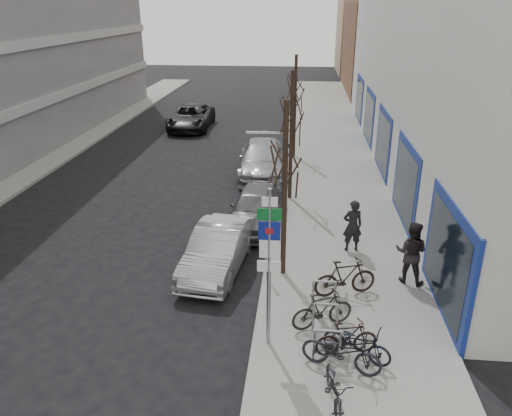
% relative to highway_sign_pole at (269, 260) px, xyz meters
% --- Properties ---
extents(ground, '(120.00, 120.00, 0.00)m').
position_rel_highway_sign_pole_xyz_m(ground, '(-2.40, 0.01, -2.46)').
color(ground, black).
rests_on(ground, ground).
extents(sidewalk_east, '(5.00, 70.00, 0.15)m').
position_rel_highway_sign_pole_xyz_m(sidewalk_east, '(2.10, 10.01, -2.38)').
color(sidewalk_east, slate).
rests_on(sidewalk_east, ground).
extents(brick_building_far, '(12.00, 14.00, 8.00)m').
position_rel_highway_sign_pole_xyz_m(brick_building_far, '(10.60, 40.01, 1.54)').
color(brick_building_far, brown).
rests_on(brick_building_far, ground).
extents(tan_building_far, '(13.00, 12.00, 9.00)m').
position_rel_highway_sign_pole_xyz_m(tan_building_far, '(11.10, 55.01, 2.04)').
color(tan_building_far, '#937A5B').
rests_on(tan_building_far, ground).
extents(highway_sign_pole, '(0.55, 0.10, 4.20)m').
position_rel_highway_sign_pole_xyz_m(highway_sign_pole, '(0.00, 0.00, 0.00)').
color(highway_sign_pole, gray).
rests_on(highway_sign_pole, ground).
extents(bike_rack, '(0.66, 2.26, 0.83)m').
position_rel_highway_sign_pole_xyz_m(bike_rack, '(1.40, 0.61, -1.80)').
color(bike_rack, gray).
rests_on(bike_rack, sidewalk_east).
extents(tree_near, '(1.80, 1.80, 5.50)m').
position_rel_highway_sign_pole_xyz_m(tree_near, '(0.20, 3.51, 1.65)').
color(tree_near, black).
rests_on(tree_near, ground).
extents(tree_mid, '(1.80, 1.80, 5.50)m').
position_rel_highway_sign_pole_xyz_m(tree_mid, '(0.20, 10.01, 1.65)').
color(tree_mid, black).
rests_on(tree_mid, ground).
extents(tree_far, '(1.80, 1.80, 5.50)m').
position_rel_highway_sign_pole_xyz_m(tree_far, '(0.20, 16.51, 1.65)').
color(tree_far, black).
rests_on(tree_far, ground).
extents(meter_front, '(0.10, 0.08, 1.27)m').
position_rel_highway_sign_pole_xyz_m(meter_front, '(-0.25, 3.01, -1.54)').
color(meter_front, gray).
rests_on(meter_front, sidewalk_east).
extents(meter_mid, '(0.10, 0.08, 1.27)m').
position_rel_highway_sign_pole_xyz_m(meter_mid, '(-0.25, 8.51, -1.54)').
color(meter_mid, gray).
rests_on(meter_mid, sidewalk_east).
extents(meter_back, '(0.10, 0.08, 1.27)m').
position_rel_highway_sign_pole_xyz_m(meter_back, '(-0.25, 14.01, -1.54)').
color(meter_back, gray).
rests_on(meter_back, sidewalk_east).
extents(bike_near_left, '(0.69, 1.65, 0.98)m').
position_rel_highway_sign_pole_xyz_m(bike_near_left, '(1.51, -1.92, -1.82)').
color(bike_near_left, black).
rests_on(bike_near_left, sidewalk_east).
extents(bike_near_right, '(1.61, 0.82, 0.94)m').
position_rel_highway_sign_pole_xyz_m(bike_near_right, '(1.87, -0.26, -1.84)').
color(bike_near_right, black).
rests_on(bike_near_right, sidewalk_east).
extents(bike_mid_curb, '(1.72, 1.16, 1.02)m').
position_rel_highway_sign_pole_xyz_m(bike_mid_curb, '(2.11, -0.37, -1.80)').
color(bike_mid_curb, black).
rests_on(bike_mid_curb, sidewalk_east).
extents(bike_mid_inner, '(1.76, 1.15, 1.03)m').
position_rel_highway_sign_pole_xyz_m(bike_mid_inner, '(1.33, 0.79, -1.79)').
color(bike_mid_inner, black).
rests_on(bike_mid_inner, sidewalk_east).
extents(bike_far_curb, '(1.94, 1.07, 1.13)m').
position_rel_highway_sign_pole_xyz_m(bike_far_curb, '(1.72, -0.79, -1.74)').
color(bike_far_curb, black).
rests_on(bike_far_curb, sidewalk_east).
extents(bike_far_inner, '(1.95, 1.12, 1.14)m').
position_rel_highway_sign_pole_xyz_m(bike_far_inner, '(2.01, 2.41, -1.74)').
color(bike_far_inner, black).
rests_on(bike_far_inner, sidewalk_east).
extents(parked_car_front, '(1.99, 4.46, 1.42)m').
position_rel_highway_sign_pole_xyz_m(parked_car_front, '(-1.88, 3.79, -1.75)').
color(parked_car_front, '#B1B2B7').
rests_on(parked_car_front, ground).
extents(parked_car_mid, '(2.23, 4.56, 1.50)m').
position_rel_highway_sign_pole_xyz_m(parked_car_mid, '(-1.00, 7.34, -1.71)').
color(parked_car_mid, '#545459').
rests_on(parked_car_mid, ground).
extents(parked_car_back, '(2.59, 5.70, 1.62)m').
position_rel_highway_sign_pole_xyz_m(parked_car_back, '(-1.25, 13.40, -1.65)').
color(parked_car_back, '#9D9DA2').
rests_on(parked_car_back, ground).
extents(lane_car, '(2.69, 5.66, 1.56)m').
position_rel_highway_sign_pole_xyz_m(lane_car, '(-6.92, 22.92, -1.68)').
color(lane_car, black).
rests_on(lane_car, ground).
extents(pedestrian_near, '(0.73, 0.55, 1.81)m').
position_rel_highway_sign_pole_xyz_m(pedestrian_near, '(2.43, 5.25, -1.40)').
color(pedestrian_near, black).
rests_on(pedestrian_near, sidewalk_east).
extents(pedestrian_far, '(0.85, 0.71, 1.96)m').
position_rel_highway_sign_pole_xyz_m(pedestrian_far, '(3.97, 3.34, -1.33)').
color(pedestrian_far, black).
rests_on(pedestrian_far, sidewalk_east).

